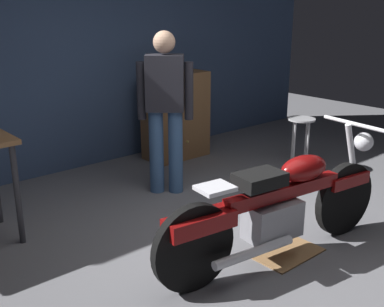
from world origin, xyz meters
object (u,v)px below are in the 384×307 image
(motorcycle, at_px, (280,205))
(wooden_dresser, at_px, (176,115))
(shop_stool, at_px, (301,130))
(person_standing, at_px, (165,106))

(motorcycle, distance_m, wooden_dresser, 2.75)
(wooden_dresser, bearing_deg, motorcycle, -112.14)
(motorcycle, xyz_separation_m, wooden_dresser, (1.03, 2.54, 0.10))
(motorcycle, relative_size, shop_stool, 3.41)
(wooden_dresser, bearing_deg, shop_stool, -60.87)
(shop_stool, xyz_separation_m, wooden_dresser, (-0.77, 1.38, 0.05))
(motorcycle, bearing_deg, wooden_dresser, 75.24)
(motorcycle, xyz_separation_m, shop_stool, (1.81, 1.16, 0.05))
(person_standing, relative_size, wooden_dresser, 1.52)
(motorcycle, height_order, person_standing, person_standing)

